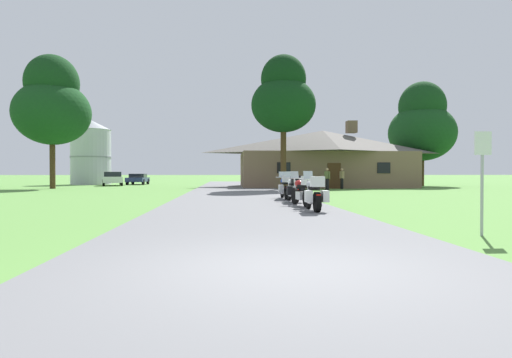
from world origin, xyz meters
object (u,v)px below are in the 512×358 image
Objects in this scene: parked_white_suv_far_left at (112,178)px; motorcycle_silver_nearest_to_camera at (314,194)px; bystander_olive_shirt_beside_signpost at (327,178)px; metal_signpost_roadside at (482,170)px; motorcycle_red_second_in_row at (302,191)px; tree_by_lodge_front at (283,98)px; metal_silo_distant at (91,152)px; tree_right_of_lodge at (422,125)px; parked_navy_sedan_far_left at (138,179)px; motorcycle_white_third_in_row at (294,189)px; motorcycle_blue_farthest_in_row at (285,187)px; tree_left_far at (52,104)px; bystander_tan_shirt_near_lodge at (342,177)px.

motorcycle_silver_nearest_to_camera is at bearing -80.73° from parked_white_suv_far_left.
metal_signpost_roadside reaches higher than bystander_olive_shirt_beside_signpost.
motorcycle_red_second_in_row is (-0.02, 2.16, 0.01)m from motorcycle_silver_nearest_to_camera.
tree_by_lodge_front reaches higher than metal_silo_distant.
tree_right_of_lodge is at bearing -12.49° from metal_silo_distant.
parked_navy_sedan_far_left is (-29.18, 6.82, -5.41)m from tree_right_of_lodge.
motorcycle_white_third_in_row is at bearing -66.89° from parked_navy_sedan_far_left.
motorcycle_blue_farthest_in_row is at bearing -96.90° from tree_by_lodge_front.
parked_navy_sedan_far_left is (-14.18, 15.84, -6.41)m from tree_by_lodge_front.
tree_left_far reaches higher than parked_white_suv_far_left.
metal_signpost_roadside reaches higher than parked_white_suv_far_left.
tree_right_of_lodge is (16.48, 23.95, 5.44)m from motorcycle_white_third_in_row.
parked_white_suv_far_left is at bearing 114.73° from metal_signpost_roadside.
tree_by_lodge_front is (1.48, 19.40, 6.45)m from motorcycle_silver_nearest_to_camera.
parked_white_suv_far_left is at bearing -113.53° from parked_navy_sedan_far_left.
bystander_tan_shirt_near_lodge is (6.39, 20.72, 0.32)m from motorcycle_silver_nearest_to_camera.
tree_by_lodge_front is (1.55, 12.78, 6.45)m from motorcycle_blue_farthest_in_row.
tree_right_of_lodge is at bearing -85.30° from bystander_olive_shirt_beside_signpost.
bystander_olive_shirt_beside_signpost is 22.98m from tree_left_far.
motorcycle_white_third_in_row is 0.20× the size of tree_right_of_lodge.
parked_navy_sedan_far_left is (1.76, 3.91, -0.13)m from parked_white_suv_far_left.
bystander_tan_shirt_near_lodge is at bearing -42.50° from parked_white_suv_far_left.
bystander_tan_shirt_near_lodge is 28.96m from metal_silo_distant.
motorcycle_blue_farthest_in_row is 34.62m from metal_silo_distant.
tree_right_of_lodge is 35.43m from metal_silo_distant.
motorcycle_blue_farthest_in_row is at bearing 90.20° from motorcycle_silver_nearest_to_camera.
tree_right_of_lodge is (33.55, 5.57, -0.86)m from tree_left_far.
metal_silo_distant is 1.70× the size of parked_navy_sedan_far_left.
motorcycle_blue_farthest_in_row is 31.29m from parked_navy_sedan_far_left.
motorcycle_silver_nearest_to_camera is 19.41m from bystander_olive_shirt_beside_signpost.
parked_white_suv_far_left reaches higher than motorcycle_white_third_in_row.
metal_signpost_roadside is at bearing -80.89° from motorcycle_red_second_in_row.
bystander_tan_shirt_near_lodge is 1.00× the size of bystander_olive_shirt_beside_signpost.
metal_silo_distant reaches higher than motorcycle_red_second_in_row.
metal_signpost_roadside reaches higher than parked_navy_sedan_far_left.
parked_white_suv_far_left is (-30.94, 2.92, -5.27)m from tree_right_of_lodge.
bystander_tan_shirt_near_lodge is (6.40, 18.56, 0.31)m from motorcycle_red_second_in_row.
tree_left_far is at bearing 135.29° from motorcycle_blue_farthest_in_row.
tree_right_of_lodge reaches higher than bystander_olive_shirt_beside_signpost.
bystander_tan_shirt_near_lodge is at bearing 72.52° from motorcycle_silver_nearest_to_camera.
bystander_olive_shirt_beside_signpost is 0.15× the size of tree_left_far.
bystander_olive_shirt_beside_signpost is (4.75, 18.81, 0.32)m from motorcycle_silver_nearest_to_camera.
motorcycle_red_second_in_row is 0.29× the size of metal_silo_distant.
bystander_olive_shirt_beside_signpost is 24.24m from metal_signpost_roadside.
metal_signpost_roadside is 25.38m from tree_by_lodge_front.
parked_navy_sedan_far_left is at bearing 110.45° from metal_signpost_roadside.
parked_white_suv_far_left reaches higher than motorcycle_silver_nearest_to_camera.
bystander_tan_shirt_near_lodge is 0.23× the size of metal_silo_distant.
bystander_olive_shirt_beside_signpost is 16.01m from tree_right_of_lodge.
motorcycle_silver_nearest_to_camera and motorcycle_blue_farthest_in_row have the same top height.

